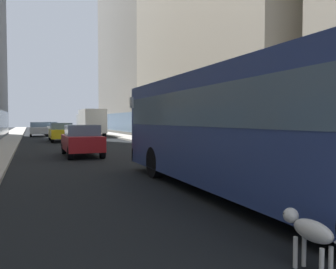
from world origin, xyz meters
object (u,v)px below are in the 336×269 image
(car_yellow_taxi, at_px, (61,132))
(box_truck, at_px, (91,122))
(car_white_van, at_px, (50,128))
(dalmatian_dog, at_px, (309,231))
(transit_bus, at_px, (250,124))
(car_silver_sedan, at_px, (39,129))
(car_red_coupe, at_px, (82,140))

(car_yellow_taxi, relative_size, box_truck, 0.61)
(car_white_van, height_order, dalmatian_dog, car_white_van)
(transit_bus, height_order, dalmatian_dog, transit_bus)
(transit_bus, xyz_separation_m, car_yellow_taxi, (-2.40, 24.23, -0.95))
(car_silver_sedan, xyz_separation_m, car_red_coupe, (1.60, -23.90, -0.00))
(transit_bus, bearing_deg, car_silver_sedan, 96.51)
(car_yellow_taxi, height_order, box_truck, box_truck)
(car_yellow_taxi, xyz_separation_m, dalmatian_dog, (0.69, -27.89, -0.31))
(car_silver_sedan, distance_m, box_truck, 6.07)
(car_yellow_taxi, bearing_deg, car_silver_sedan, 98.39)
(transit_bus, height_order, car_white_van, transit_bus)
(car_white_van, relative_size, dalmatian_dog, 4.45)
(car_white_van, relative_size, box_truck, 0.57)
(car_silver_sedan, relative_size, car_red_coupe, 1.03)
(car_silver_sedan, distance_m, dalmatian_dog, 38.80)
(transit_bus, xyz_separation_m, car_white_van, (-2.40, 41.13, -0.96))
(box_truck, bearing_deg, dalmatian_dog, -95.18)
(car_red_coupe, bearing_deg, box_truck, 79.56)
(car_silver_sedan, xyz_separation_m, box_truck, (5.60, -2.18, 0.84))
(car_yellow_taxi, bearing_deg, car_white_van, 90.00)
(transit_bus, height_order, car_silver_sedan, transit_bus)
(transit_bus, distance_m, car_silver_sedan, 35.32)
(car_yellow_taxi, bearing_deg, dalmatian_dog, -88.59)
(car_yellow_taxi, height_order, dalmatian_dog, car_yellow_taxi)
(car_yellow_taxi, distance_m, car_white_van, 16.90)
(car_white_van, bearing_deg, transit_bus, -86.66)
(car_red_coupe, bearing_deg, car_white_van, 90.00)
(transit_bus, relative_size, box_truck, 1.54)
(transit_bus, height_order, car_yellow_taxi, transit_bus)
(car_silver_sedan, height_order, car_yellow_taxi, same)
(car_silver_sedan, distance_m, car_white_van, 6.26)
(car_silver_sedan, bearing_deg, car_yellow_taxi, -81.61)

